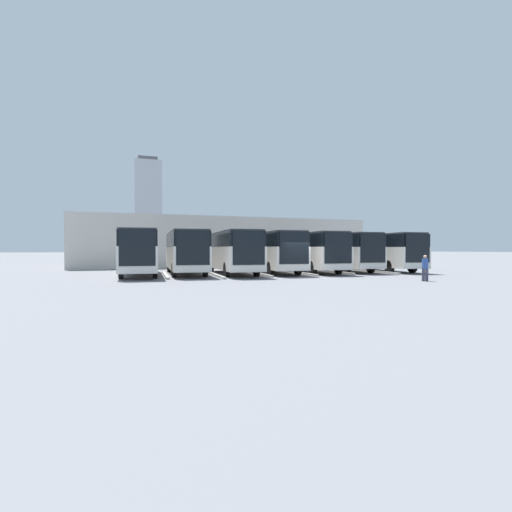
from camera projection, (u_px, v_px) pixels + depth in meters
The scene contains 17 objects.
ground_plane at pixel (300, 277), 28.78m from camera, with size 600.00×600.00×0.00m, color slate.
bus_0 at pixel (378, 251), 37.35m from camera, with size 3.52×11.60×3.39m.
curb_divider_0 at pixel (373, 271), 35.17m from camera, with size 0.24×7.61×0.15m, color #9E9E99.
bus_1 at pixel (340, 251), 36.99m from camera, with size 3.52×11.60×3.39m.
curb_divider_1 at pixel (332, 271), 34.82m from camera, with size 0.24×7.61×0.15m, color #9E9E99.
bus_2 at pixel (309, 251), 35.13m from camera, with size 3.52×11.60×3.39m.
curb_divider_2 at pixel (299, 273), 32.95m from camera, with size 0.24×7.61×0.15m, color #9E9E99.
bus_3 at pixel (271, 251), 33.95m from camera, with size 3.52×11.60×3.39m.
curb_divider_3 at pixel (258, 274), 31.78m from camera, with size 0.24×7.61×0.15m, color #9E9E99.
bus_4 at pixel (232, 251), 32.31m from camera, with size 3.52×11.60×3.39m.
curb_divider_4 at pixel (215, 275), 30.14m from camera, with size 0.24×7.61×0.15m, color #9E9E99.
bus_5 at pixel (185, 251), 32.03m from camera, with size 3.52×11.60×3.39m.
curb_divider_5 at pixel (166, 275), 29.86m from camera, with size 0.24×7.61×0.15m, color #9E9E99.
bus_6 at pixel (139, 251), 30.58m from camera, with size 3.52×11.60×3.39m.
pedestrian at pixel (425, 267), 24.97m from camera, with size 0.52×0.52×1.65m.
station_building at pixel (219, 243), 50.12m from camera, with size 33.99×15.44×5.69m.
office_tower at pixel (147, 206), 251.49m from camera, with size 16.52×16.52×59.80m.
Camera 1 is at (12.90, 25.89, 1.98)m, focal length 28.00 mm.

